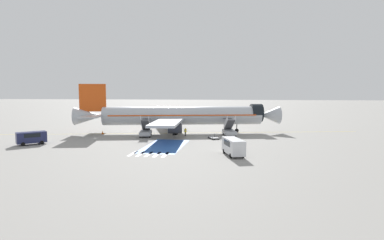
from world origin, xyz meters
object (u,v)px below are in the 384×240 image
(airliner, at_px, (180,116))
(traffic_cone_0, at_px, (103,132))
(boarding_stairs_forward, at_px, (229,131))
(ground_crew_0, at_px, (185,131))
(ground_crew_1, at_px, (173,130))
(baggage_cart, at_px, (214,137))
(boarding_stairs_aft, at_px, (146,131))
(service_van_0, at_px, (31,137))
(fuel_tanker, at_px, (169,116))
(service_van_1, at_px, (233,146))

(airliner, height_order, traffic_cone_0, airliner)
(boarding_stairs_forward, xyz_separation_m, ground_crew_0, (-8.65, -1.91, -0.09))
(ground_crew_1, xyz_separation_m, traffic_cone_0, (-15.08, -0.23, -0.77))
(baggage_cart, bearing_deg, boarding_stairs_forward, -147.92)
(boarding_stairs_aft, height_order, service_van_0, boarding_stairs_aft)
(ground_crew_1, bearing_deg, fuel_tanker, 28.48)
(service_van_1, height_order, ground_crew_0, service_van_1)
(boarding_stairs_aft, bearing_deg, service_van_0, -156.01)
(service_van_1, relative_size, traffic_cone_0, 8.60)
(traffic_cone_0, bearing_deg, baggage_cart, -7.14)
(boarding_stairs_forward, distance_m, ground_crew_1, 11.34)
(boarding_stairs_forward, height_order, fuel_tanker, boarding_stairs_forward)
(service_van_0, bearing_deg, traffic_cone_0, 110.76)
(boarding_stairs_forward, height_order, ground_crew_0, boarding_stairs_forward)
(fuel_tanker, relative_size, service_van_1, 1.82)
(service_van_1, height_order, baggage_cart, service_van_1)
(boarding_stairs_aft, xyz_separation_m, traffic_cone_0, (-10.01, 1.98, -0.70))
(service_van_0, bearing_deg, service_van_1, 37.75)
(airliner, distance_m, boarding_stairs_aft, 8.70)
(boarding_stairs_forward, bearing_deg, boarding_stairs_aft, -180.00)
(boarding_stairs_aft, height_order, service_van_1, boarding_stairs_aft)
(service_van_0, height_order, baggage_cart, service_van_0)
(airliner, height_order, baggage_cart, airliner)
(airliner, xyz_separation_m, baggage_cart, (7.78, -6.90, -3.47))
(baggage_cart, distance_m, traffic_cone_0, 23.73)
(boarding_stairs_forward, bearing_deg, fuel_tanker, 113.01)
(fuel_tanker, distance_m, traffic_cone_0, 28.28)
(ground_crew_0, distance_m, traffic_cone_0, 17.69)
(airliner, relative_size, service_van_0, 9.67)
(boarding_stairs_aft, height_order, baggage_cart, boarding_stairs_aft)
(ground_crew_1, bearing_deg, baggage_cart, -96.87)
(airliner, xyz_separation_m, service_van_1, (11.73, -21.44, -2.35))
(airliner, bearing_deg, service_van_1, 15.83)
(service_van_0, bearing_deg, airliner, 83.31)
(fuel_tanker, bearing_deg, airliner, -72.49)
(service_van_1, bearing_deg, service_van_0, 154.98)
(service_van_0, bearing_deg, ground_crew_0, 74.05)
(boarding_stairs_aft, relative_size, service_van_1, 1.02)
(boarding_stairs_forward, relative_size, ground_crew_1, 2.96)
(boarding_stairs_aft, height_order, fuel_tanker, boarding_stairs_aft)
(airliner, xyz_separation_m, ground_crew_0, (1.91, -4.12, -2.81))
(airliner, height_order, boarding_stairs_forward, airliner)
(ground_crew_1, distance_m, traffic_cone_0, 15.10)
(airliner, xyz_separation_m, boarding_stairs_aft, (-5.76, -5.93, -2.71))
(boarding_stairs_forward, height_order, baggage_cart, boarding_stairs_forward)
(airliner, bearing_deg, boarding_stairs_aft, -57.00)
(airliner, bearing_deg, traffic_cone_0, -88.78)
(boarding_stairs_aft, bearing_deg, fuel_tanker, 81.09)
(ground_crew_0, bearing_deg, baggage_cart, 98.62)
(airliner, bearing_deg, service_van_0, -63.38)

